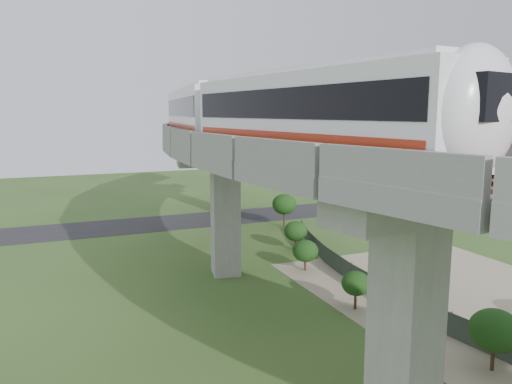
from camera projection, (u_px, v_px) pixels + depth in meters
ground at (271, 328)px, 28.87m from camera, size 160.00×160.00×0.00m
dirt_lot at (479, 304)px, 32.39m from camera, size 18.00×26.00×0.04m
asphalt_road at (161, 223)px, 56.18m from camera, size 60.00×8.00×0.03m
viaduct at (332, 170)px, 28.90m from camera, size 19.58×73.98×11.40m
metro_train at (222, 113)px, 40.95m from camera, size 19.45×59.43×3.64m
fence at (407, 293)px, 32.47m from camera, size 3.87×38.73×1.50m
tree_0 at (284, 204)px, 53.82m from camera, size 2.62×2.62×3.66m
tree_1 at (296, 231)px, 44.87m from camera, size 2.11×2.11×2.69m
tree_2 at (305, 251)px, 39.05m from camera, size 2.02×2.02×2.49m
tree_3 at (356, 284)px, 31.33m from camera, size 1.81×1.81×2.50m
tree_4 at (495, 330)px, 23.78m from camera, size 2.41×2.41×3.10m
car_dark at (403, 282)px, 34.87m from camera, size 4.38×3.03×1.18m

